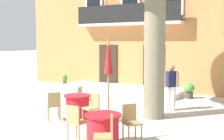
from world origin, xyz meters
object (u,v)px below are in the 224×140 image
at_px(cafe_table_middle, 103,130).
at_px(ground_planter_right, 189,90).
at_px(ground_planter_left, 64,80).
at_px(cafe_chair_middle_0, 107,134).
at_px(cafe_chair_near_tree_0, 93,106).
at_px(pedestrian_near_entrance, 171,85).
at_px(cafe_chair_middle_1, 131,120).
at_px(cafe_chair_near_tree_2, 54,104).
at_px(cafe_table_near_tree, 78,106).
at_px(cafe_umbrella, 108,67).
at_px(cafe_chair_middle_2, 76,120).
at_px(cafe_chair_near_tree_1, 83,98).

relative_size(cafe_table_middle, ground_planter_right, 1.31).
bearing_deg(ground_planter_left, ground_planter_right, 0.74).
height_order(cafe_chair_middle_0, ground_planter_right, cafe_chair_middle_0).
bearing_deg(cafe_chair_near_tree_0, pedestrian_near_entrance, 62.11).
relative_size(cafe_chair_middle_1, ground_planter_left, 1.32).
bearing_deg(ground_planter_right, cafe_chair_middle_0, -87.76).
height_order(cafe_chair_near_tree_2, pedestrian_near_entrance, pedestrian_near_entrance).
relative_size(cafe_table_near_tree, cafe_umbrella, 0.34).
xyz_separation_m(cafe_table_near_tree, cafe_chair_near_tree_0, (0.72, -0.22, 0.14)).
xyz_separation_m(cafe_chair_middle_0, cafe_chair_middle_2, (-1.21, 0.54, 0.00)).
relative_size(cafe_chair_middle_2, pedestrian_near_entrance, 0.56).
bearing_deg(cafe_chair_middle_0, ground_planter_right, 92.24).
height_order(cafe_chair_near_tree_0, cafe_chair_middle_1, same).
bearing_deg(cafe_chair_middle_1, cafe_chair_near_tree_1, 146.37).
relative_size(cafe_chair_near_tree_1, ground_planter_left, 1.32).
bearing_deg(cafe_chair_middle_1, cafe_umbrella, 134.55).
relative_size(cafe_chair_near_tree_1, cafe_chair_near_tree_2, 1.00).
height_order(cafe_chair_middle_2, cafe_umbrella, cafe_umbrella).
height_order(cafe_chair_near_tree_0, cafe_chair_near_tree_2, same).
relative_size(cafe_table_near_tree, ground_planter_left, 1.25).
distance_m(cafe_chair_middle_0, ground_planter_right, 7.53).
bearing_deg(cafe_chair_near_tree_0, cafe_table_middle, -49.61).
xyz_separation_m(cafe_table_middle, cafe_umbrella, (-1.15, 2.22, 1.27)).
bearing_deg(cafe_chair_middle_1, ground_planter_right, 92.31).
relative_size(cafe_table_near_tree, cafe_chair_middle_2, 0.95).
distance_m(cafe_table_middle, cafe_chair_middle_1, 0.77).
xyz_separation_m(cafe_chair_near_tree_1, cafe_umbrella, (1.16, -0.22, 1.14)).
bearing_deg(ground_planter_right, cafe_table_near_tree, -112.81).
bearing_deg(cafe_umbrella, cafe_chair_near_tree_0, -101.69).
relative_size(cafe_chair_near_tree_0, ground_planter_left, 1.32).
distance_m(cafe_chair_middle_1, cafe_chair_middle_2, 1.35).
bearing_deg(cafe_chair_middle_0, cafe_chair_near_tree_1, 132.24).
relative_size(cafe_chair_near_tree_2, cafe_table_middle, 1.05).
bearing_deg(cafe_chair_near_tree_2, cafe_chair_near_tree_1, 82.95).
bearing_deg(cafe_chair_middle_1, cafe_table_middle, -123.22).
distance_m(cafe_chair_near_tree_2, cafe_chair_middle_2, 2.10).
bearing_deg(cafe_chair_near_tree_1, cafe_chair_near_tree_2, -97.05).
bearing_deg(cafe_table_near_tree, cafe_chair_near_tree_1, 113.00).
xyz_separation_m(cafe_table_near_tree, cafe_table_middle, (2.02, -1.75, 0.00)).
bearing_deg(cafe_chair_near_tree_1, cafe_umbrella, -10.84).
bearing_deg(cafe_chair_near_tree_1, cafe_chair_middle_1, -33.63).
bearing_deg(cafe_chair_near_tree_1, pedestrian_near_entrance, 37.25).
relative_size(cafe_table_near_tree, cafe_chair_near_tree_1, 0.95).
distance_m(cafe_chair_near_tree_0, cafe_chair_middle_1, 1.93).
relative_size(cafe_chair_near_tree_1, cafe_chair_middle_0, 1.00).
bearing_deg(ground_planter_right, cafe_chair_middle_2, -97.43).
height_order(cafe_chair_near_tree_1, ground_planter_left, cafe_chair_near_tree_1).
xyz_separation_m(cafe_chair_near_tree_1, cafe_table_middle, (2.31, -2.44, -0.14)).
bearing_deg(cafe_table_middle, cafe_chair_near_tree_2, 155.09).
distance_m(cafe_chair_near_tree_0, cafe_table_middle, 2.01).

